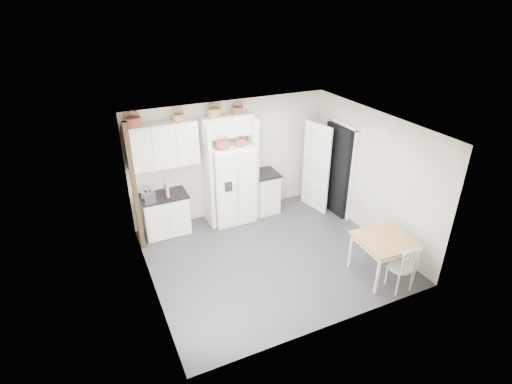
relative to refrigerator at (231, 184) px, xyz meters
name	(u,v)px	position (x,y,z in m)	size (l,w,h in m)	color
floor	(271,256)	(0.15, -1.66, -0.87)	(4.50, 4.50, 0.00)	#323336
ceiling	(273,127)	(0.15, -1.66, 1.73)	(4.50, 4.50, 0.00)	white
wall_back	(231,159)	(0.15, 0.34, 0.43)	(4.50, 4.50, 0.00)	tan
wall_left	(146,224)	(-2.10, -1.66, 0.43)	(4.00, 4.00, 0.00)	tan
wall_right	(372,175)	(2.40, -1.66, 0.43)	(4.00, 4.00, 0.00)	tan
refrigerator	(231,184)	(0.00, 0.00, 0.00)	(0.90, 0.72, 1.74)	white
base_cab_left	(166,215)	(-1.47, 0.04, -0.44)	(0.91, 0.58, 0.85)	silver
base_cab_right	(264,192)	(0.83, 0.04, -0.41)	(0.52, 0.63, 0.92)	silver
dining_table	(382,257)	(1.70, -2.98, -0.49)	(0.91, 0.91, 0.76)	olive
windsor_chair	(401,267)	(1.73, -3.41, -0.43)	(0.43, 0.39, 0.87)	silver
counter_left	(163,196)	(-1.47, 0.04, 0.00)	(0.95, 0.62, 0.04)	black
counter_right	(265,173)	(0.83, 0.04, 0.07)	(0.57, 0.67, 0.04)	black
toaster	(148,195)	(-1.77, 0.00, 0.10)	(0.24, 0.14, 0.17)	silver
cookbook_red	(166,191)	(-1.42, -0.04, 0.13)	(0.03, 0.15, 0.23)	maroon
cookbook_cream	(168,190)	(-1.38, -0.04, 0.15)	(0.04, 0.17, 0.26)	beige
basket_upper_a	(133,122)	(-1.85, 0.17, 1.57)	(0.30, 0.30, 0.17)	maroon
basket_upper_c	(178,118)	(-0.99, 0.17, 1.55)	(0.23, 0.23, 0.13)	brown
basket_bridge_a	(214,112)	(-0.26, 0.17, 1.56)	(0.29, 0.29, 0.16)	brown
basket_bridge_b	(237,110)	(0.25, 0.17, 1.55)	(0.24, 0.24, 0.14)	maroon
basket_fridge_a	(223,145)	(-0.20, -0.10, 0.94)	(0.28, 0.28, 0.15)	maroon
basket_fridge_b	(241,143)	(0.20, -0.10, 0.93)	(0.23, 0.23, 0.12)	maroon
upper_cabinet	(162,145)	(-1.35, 0.17, 1.03)	(1.40, 0.34, 0.90)	silver
bridge_cabinet	(226,126)	(0.00, 0.17, 1.26)	(1.12, 0.34, 0.45)	silver
fridge_panel_left	(207,175)	(-0.51, 0.04, 0.28)	(0.08, 0.60, 2.30)	silver
fridge_panel_right	(252,167)	(0.51, 0.04, 0.28)	(0.08, 0.60, 2.30)	silver
trim_post	(135,189)	(-2.05, -0.31, 0.43)	(0.09, 0.09, 2.60)	black
doorway_void	(338,170)	(2.31, -0.66, 0.16)	(0.18, 0.85, 2.05)	black
door_slab	(316,167)	(1.95, -0.32, 0.16)	(0.80, 0.04, 2.05)	white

